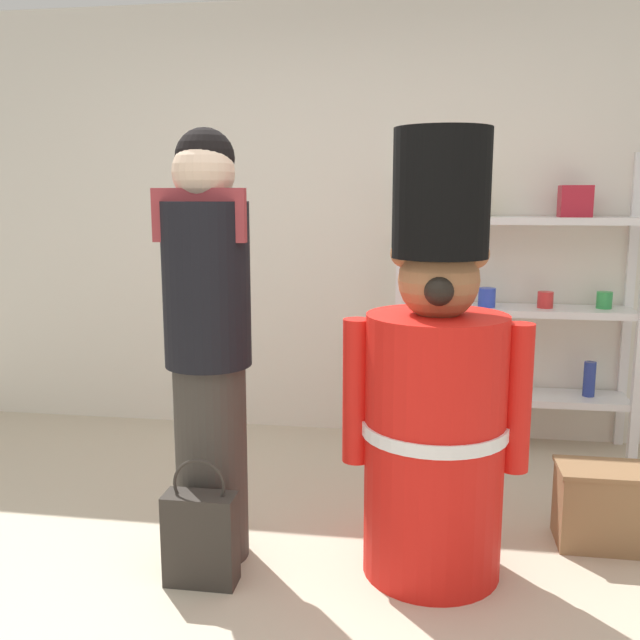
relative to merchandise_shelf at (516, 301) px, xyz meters
The scene contains 7 objects.
ground_plane 2.35m from the merchandise_shelf, 114.81° to the right, with size 6.40×6.40×0.00m, color beige.
back_wall 1.03m from the merchandise_shelf, 166.51° to the left, with size 6.40×0.12×2.60m, color silver.
merchandise_shelf is the anchor object (origin of this frame).
teddy_bear_guard 1.56m from the merchandise_shelf, 107.35° to the right, with size 0.71×0.56×1.71m.
person_shopper 2.02m from the merchandise_shelf, 132.10° to the right, with size 0.36×0.34×1.72m.
shopping_bag 2.28m from the merchandise_shelf, 127.81° to the right, with size 0.28×0.12×0.50m.
display_crate 1.38m from the merchandise_shelf, 76.81° to the right, with size 0.42×0.25×0.35m.
Camera 1 is at (0.42, -2.11, 1.47)m, focal length 39.35 mm.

